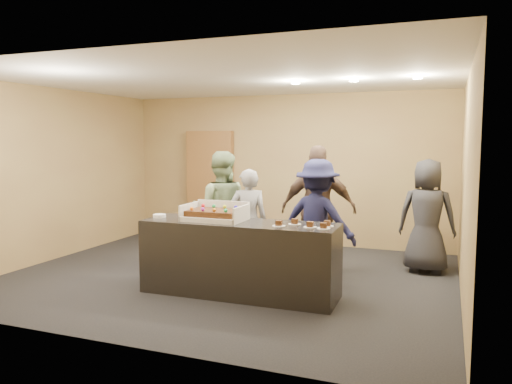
{
  "coord_description": "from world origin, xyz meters",
  "views": [
    {
      "loc": [
        2.8,
        -6.19,
        1.89
      ],
      "look_at": [
        0.41,
        0.0,
        1.19
      ],
      "focal_mm": 35.0,
      "sensor_mm": 36.0,
      "label": 1
    }
  ],
  "objects_px": {
    "person_brown_extra": "(318,209)",
    "person_sage_man": "(221,211)",
    "serving_counter": "(239,258)",
    "storage_cabinet": "(210,185)",
    "person_navy_man": "(317,220)",
    "cake_box": "(216,216)",
    "person_server_grey": "(248,221)",
    "plate_stack": "(159,216)",
    "sheet_cake": "(215,213)",
    "person_dark_suit": "(427,216)"
  },
  "relations": [
    {
      "from": "person_brown_extra",
      "to": "person_sage_man",
      "type": "bearing_deg",
      "value": 8.57
    },
    {
      "from": "serving_counter",
      "to": "storage_cabinet",
      "type": "bearing_deg",
      "value": 120.87
    },
    {
      "from": "person_navy_man",
      "to": "person_brown_extra",
      "type": "bearing_deg",
      "value": -68.21
    },
    {
      "from": "cake_box",
      "to": "person_sage_man",
      "type": "xyz_separation_m",
      "value": [
        -0.4,
        0.98,
        -0.08
      ]
    },
    {
      "from": "person_server_grey",
      "to": "person_sage_man",
      "type": "relative_size",
      "value": 0.86
    },
    {
      "from": "plate_stack",
      "to": "person_brown_extra",
      "type": "height_order",
      "value": "person_brown_extra"
    },
    {
      "from": "cake_box",
      "to": "serving_counter",
      "type": "bearing_deg",
      "value": -4.75
    },
    {
      "from": "sheet_cake",
      "to": "person_server_grey",
      "type": "height_order",
      "value": "person_server_grey"
    },
    {
      "from": "cake_box",
      "to": "person_server_grey",
      "type": "distance_m",
      "value": 0.96
    },
    {
      "from": "person_sage_man",
      "to": "person_navy_man",
      "type": "distance_m",
      "value": 1.46
    },
    {
      "from": "person_server_grey",
      "to": "person_brown_extra",
      "type": "distance_m",
      "value": 1.01
    },
    {
      "from": "cake_box",
      "to": "person_brown_extra",
      "type": "bearing_deg",
      "value": 54.45
    },
    {
      "from": "person_server_grey",
      "to": "person_dark_suit",
      "type": "xyz_separation_m",
      "value": [
        2.35,
        0.95,
        0.07
      ]
    },
    {
      "from": "sheet_cake",
      "to": "plate_stack",
      "type": "distance_m",
      "value": 0.77
    },
    {
      "from": "sheet_cake",
      "to": "person_dark_suit",
      "type": "height_order",
      "value": "person_dark_suit"
    },
    {
      "from": "plate_stack",
      "to": "person_dark_suit",
      "type": "xyz_separation_m",
      "value": [
        3.17,
        1.96,
        -0.11
      ]
    },
    {
      "from": "person_server_grey",
      "to": "person_sage_man",
      "type": "height_order",
      "value": "person_sage_man"
    },
    {
      "from": "sheet_cake",
      "to": "person_sage_man",
      "type": "bearing_deg",
      "value": 111.36
    },
    {
      "from": "person_server_grey",
      "to": "person_brown_extra",
      "type": "bearing_deg",
      "value": -178.22
    },
    {
      "from": "serving_counter",
      "to": "plate_stack",
      "type": "height_order",
      "value": "plate_stack"
    },
    {
      "from": "person_sage_man",
      "to": "person_navy_man",
      "type": "xyz_separation_m",
      "value": [
        1.46,
        -0.07,
        -0.05
      ]
    },
    {
      "from": "storage_cabinet",
      "to": "sheet_cake",
      "type": "height_order",
      "value": "storage_cabinet"
    },
    {
      "from": "serving_counter",
      "to": "person_sage_man",
      "type": "height_order",
      "value": "person_sage_man"
    },
    {
      "from": "storage_cabinet",
      "to": "sheet_cake",
      "type": "bearing_deg",
      "value": -62.75
    },
    {
      "from": "person_navy_man",
      "to": "serving_counter",
      "type": "bearing_deg",
      "value": 61.32
    },
    {
      "from": "plate_stack",
      "to": "cake_box",
      "type": "bearing_deg",
      "value": 5.51
    },
    {
      "from": "person_navy_man",
      "to": "person_dark_suit",
      "type": "relative_size",
      "value": 1.01
    },
    {
      "from": "person_dark_suit",
      "to": "person_brown_extra",
      "type": "bearing_deg",
      "value": 22.41
    },
    {
      "from": "person_navy_man",
      "to": "person_dark_suit",
      "type": "bearing_deg",
      "value": -134.86
    },
    {
      "from": "sheet_cake",
      "to": "person_server_grey",
      "type": "xyz_separation_m",
      "value": [
        0.06,
        0.97,
        -0.25
      ]
    },
    {
      "from": "serving_counter",
      "to": "storage_cabinet",
      "type": "xyz_separation_m",
      "value": [
        -1.93,
        3.11,
        0.58
      ]
    },
    {
      "from": "serving_counter",
      "to": "cake_box",
      "type": "distance_m",
      "value": 0.6
    },
    {
      "from": "cake_box",
      "to": "person_brown_extra",
      "type": "relative_size",
      "value": 0.41
    },
    {
      "from": "person_dark_suit",
      "to": "cake_box",
      "type": "bearing_deg",
      "value": 40.04
    },
    {
      "from": "person_server_grey",
      "to": "person_brown_extra",
      "type": "relative_size",
      "value": 0.82
    },
    {
      "from": "sheet_cake",
      "to": "plate_stack",
      "type": "xyz_separation_m",
      "value": [
        -0.76,
        -0.05,
        -0.08
      ]
    },
    {
      "from": "person_server_grey",
      "to": "person_dark_suit",
      "type": "distance_m",
      "value": 2.54
    },
    {
      "from": "plate_stack",
      "to": "storage_cabinet",
      "type": "bearing_deg",
      "value": 104.88
    },
    {
      "from": "cake_box",
      "to": "plate_stack",
      "type": "bearing_deg",
      "value": -174.49
    },
    {
      "from": "person_server_grey",
      "to": "person_navy_man",
      "type": "height_order",
      "value": "person_navy_man"
    },
    {
      "from": "person_navy_man",
      "to": "person_dark_suit",
      "type": "xyz_separation_m",
      "value": [
        1.35,
        0.98,
        -0.0
      ]
    },
    {
      "from": "person_navy_man",
      "to": "storage_cabinet",
      "type": "bearing_deg",
      "value": -29.88
    },
    {
      "from": "person_brown_extra",
      "to": "plate_stack",
      "type": "bearing_deg",
      "value": 33.01
    },
    {
      "from": "storage_cabinet",
      "to": "person_server_grey",
      "type": "xyz_separation_m",
      "value": [
        1.66,
        -2.14,
        -0.28
      ]
    },
    {
      "from": "storage_cabinet",
      "to": "person_sage_man",
      "type": "xyz_separation_m",
      "value": [
        1.21,
        -2.1,
        -0.16
      ]
    },
    {
      "from": "plate_stack",
      "to": "person_brown_extra",
      "type": "bearing_deg",
      "value": 39.49
    },
    {
      "from": "sheet_cake",
      "to": "plate_stack",
      "type": "bearing_deg",
      "value": -176.52
    },
    {
      "from": "person_dark_suit",
      "to": "person_navy_man",
      "type": "bearing_deg",
      "value": 37.82
    },
    {
      "from": "person_server_grey",
      "to": "serving_counter",
      "type": "bearing_deg",
      "value": 83.17
    },
    {
      "from": "cake_box",
      "to": "person_brown_extra",
      "type": "height_order",
      "value": "person_brown_extra"
    }
  ]
}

